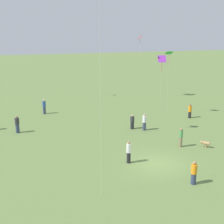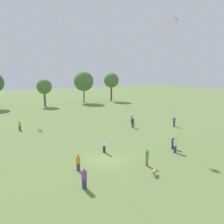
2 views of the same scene
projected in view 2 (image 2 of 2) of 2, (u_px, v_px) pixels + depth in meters
The scene contains 18 objects.
ground_plane at pixel (107, 159), 24.67m from camera, with size 240.00×240.00×0.00m, color olive.
tree_3 at pixel (44, 87), 63.85m from camera, with size 4.39×4.39×8.03m.
tree_4 at pixel (84, 81), 71.46m from camera, with size 6.41×6.41×10.29m.
tree_5 at pixel (111, 80), 76.34m from camera, with size 5.18×5.18×9.87m.
person_1 at pixel (104, 145), 26.70m from camera, with size 0.52×0.52×1.85m.
person_2 at pixel (175, 146), 26.68m from camera, with size 0.58×0.58×1.82m.
person_3 at pixel (78, 163), 21.76m from camera, with size 0.58×0.58×1.69m.
person_4 at pixel (173, 143), 28.02m from camera, with size 0.62×0.62×1.60m.
person_5 at pixel (174, 122), 39.77m from camera, with size 0.43×0.43×1.86m.
person_6 at pixel (147, 158), 22.83m from camera, with size 0.36×0.36×1.79m.
person_7 at pixel (84, 179), 18.32m from camera, with size 0.51×0.51×1.82m.
person_8 at pixel (132, 119), 42.30m from camera, with size 0.46×0.46×1.67m.
person_9 at pixel (20, 126), 37.29m from camera, with size 0.51×0.51×1.56m.
person_10 at pixel (133, 123), 39.14m from camera, with size 0.62×0.62×1.82m.
kite_1 at pixel (107, 11), 35.08m from camera, with size 0.88×0.91×21.79m.
kite_2 at pixel (176, 24), 46.94m from camera, with size 1.17×0.94×21.55m.
dog_0 at pixel (40, 130), 36.30m from camera, with size 0.74×0.68×0.46m.
dog_1 at pixel (154, 171), 20.78m from camera, with size 0.76×0.73×0.60m.
Camera 2 is at (-12.06, -20.01, 9.58)m, focal length 35.00 mm.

